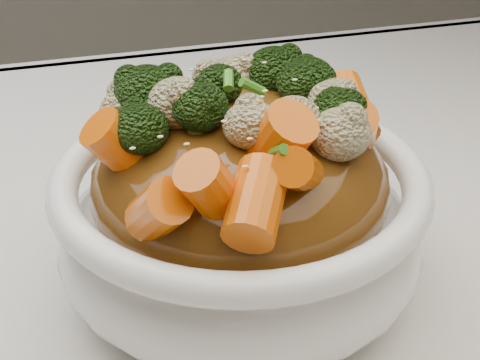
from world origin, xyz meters
name	(u,v)px	position (x,y,z in m)	size (l,w,h in m)	color
tablecloth	(183,289)	(0.00, 0.00, 0.73)	(1.20, 0.80, 0.04)	silver
bowl	(240,227)	(0.03, -0.03, 0.79)	(0.23, 0.23, 0.09)	white
sauce_base	(240,184)	(0.03, -0.03, 0.83)	(0.18, 0.18, 0.10)	#54300E
carrots	(240,84)	(0.03, -0.03, 0.89)	(0.18, 0.18, 0.05)	#DF5E07
broccoli	(240,86)	(0.03, -0.03, 0.89)	(0.18, 0.18, 0.05)	black
cauliflower	(240,89)	(0.03, -0.03, 0.89)	(0.18, 0.18, 0.04)	#C5B987
scallions	(240,82)	(0.03, -0.03, 0.89)	(0.14, 0.14, 0.02)	#3D811D
sesame_seeds	(240,82)	(0.03, -0.03, 0.89)	(0.16, 0.16, 0.01)	beige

